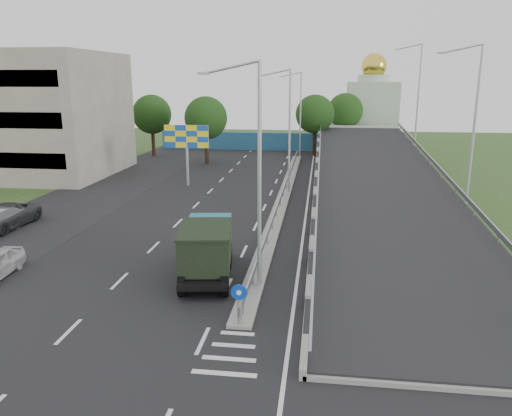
% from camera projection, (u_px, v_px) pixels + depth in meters
% --- Properties ---
extents(ground, '(160.00, 160.00, 0.00)m').
position_uv_depth(ground, '(229.00, 358.00, 17.46)').
color(ground, '#2D4C1E').
rests_on(ground, ground).
extents(road_surface, '(26.00, 90.00, 0.04)m').
position_uv_depth(road_surface, '(239.00, 210.00, 37.03)').
color(road_surface, black).
rests_on(road_surface, ground).
extents(parking_strip, '(8.00, 90.00, 0.05)m').
position_uv_depth(parking_strip, '(74.00, 205.00, 38.67)').
color(parking_strip, black).
rests_on(parking_strip, ground).
extents(median, '(1.00, 44.00, 0.20)m').
position_uv_depth(median, '(283.00, 198.00, 40.46)').
color(median, gray).
rests_on(median, ground).
extents(overpass_ramp, '(10.00, 50.00, 3.50)m').
position_uv_depth(overpass_ramp, '(379.00, 180.00, 39.10)').
color(overpass_ramp, gray).
rests_on(overpass_ramp, ground).
extents(median_guardrail, '(0.09, 44.00, 0.71)m').
position_uv_depth(median_guardrail, '(283.00, 190.00, 40.30)').
color(median_guardrail, gray).
rests_on(median_guardrail, median).
extents(sign_bollard, '(0.64, 0.23, 1.67)m').
position_uv_depth(sign_bollard, '(239.00, 304.00, 19.29)').
color(sign_bollard, black).
rests_on(sign_bollard, median).
extents(lamp_post_near, '(2.74, 0.18, 10.08)m').
position_uv_depth(lamp_post_near, '(255.00, 166.00, 21.74)').
color(lamp_post_near, '#B2B5B7').
rests_on(lamp_post_near, median).
extents(lamp_post_mid, '(2.74, 0.18, 10.08)m').
position_uv_depth(lamp_post_mid, '(287.00, 125.00, 40.93)').
color(lamp_post_mid, '#B2B5B7').
rests_on(lamp_post_mid, median).
extents(lamp_post_far, '(2.74, 0.18, 10.08)m').
position_uv_depth(lamp_post_far, '(299.00, 110.00, 60.12)').
color(lamp_post_far, '#B2B5B7').
rests_on(lamp_post_far, median).
extents(blue_wall, '(30.00, 0.50, 2.40)m').
position_uv_depth(blue_wall, '(270.00, 142.00, 67.55)').
color(blue_wall, '#236881').
rests_on(blue_wall, ground).
extents(church, '(7.00, 7.00, 13.80)m').
position_uv_depth(church, '(372.00, 108.00, 72.42)').
color(church, '#B2CCAD').
rests_on(church, ground).
extents(billboard, '(4.00, 0.24, 5.50)m').
position_uv_depth(billboard, '(187.00, 140.00, 44.41)').
color(billboard, '#B2B5B7').
rests_on(billboard, ground).
extents(tree_left_mid, '(4.80, 4.80, 7.60)m').
position_uv_depth(tree_left_mid, '(206.00, 118.00, 55.80)').
color(tree_left_mid, black).
rests_on(tree_left_mid, ground).
extents(tree_median_far, '(4.80, 4.80, 7.60)m').
position_uv_depth(tree_median_far, '(315.00, 114.00, 61.96)').
color(tree_median_far, black).
rests_on(tree_median_far, ground).
extents(tree_left_far, '(4.80, 4.80, 7.60)m').
position_uv_depth(tree_left_far, '(152.00, 114.00, 61.61)').
color(tree_left_far, black).
rests_on(tree_left_far, ground).
extents(tree_ramp_far, '(4.80, 4.80, 7.60)m').
position_uv_depth(tree_ramp_far, '(345.00, 111.00, 68.17)').
color(tree_ramp_far, black).
rests_on(tree_ramp_far, ground).
extents(dump_truck, '(3.10, 6.38, 2.70)m').
position_uv_depth(dump_truck, '(207.00, 247.00, 24.42)').
color(dump_truck, black).
rests_on(dump_truck, ground).
extents(parked_car_c, '(2.79, 5.58, 1.52)m').
position_uv_depth(parked_car_c, '(3.00, 217.00, 32.42)').
color(parked_car_c, '#343539').
rests_on(parked_car_c, ground).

